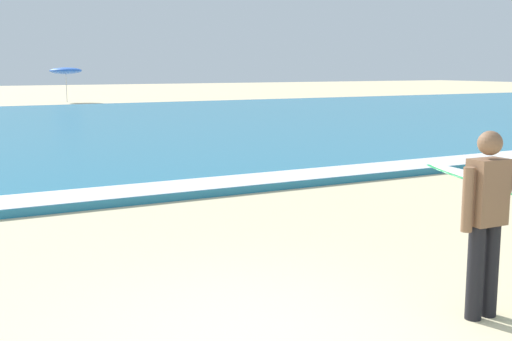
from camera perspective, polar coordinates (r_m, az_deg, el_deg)
ground_plane at (r=5.68m, az=0.39°, el=-14.69°), size 160.00×160.00×0.00m
surf_foam at (r=11.38m, az=-15.30°, el=-2.11°), size 120.00×1.16×0.01m
surfer_with_board at (r=6.39m, az=21.03°, el=-2.89°), size 0.97×2.74×1.73m
beach_umbrella_3 at (r=44.57m, az=-16.34°, el=8.38°), size 2.04×2.05×2.27m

